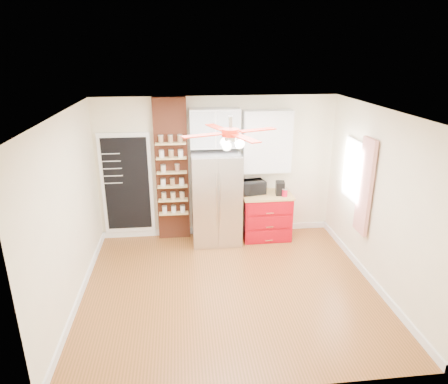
{
  "coord_description": "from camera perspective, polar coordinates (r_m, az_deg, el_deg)",
  "views": [
    {
      "loc": [
        -0.68,
        -5.28,
        3.5
      ],
      "look_at": [
        0.01,
        0.9,
        1.25
      ],
      "focal_mm": 32.0,
      "sensor_mm": 36.0,
      "label": 1
    }
  ],
  "objects": [
    {
      "name": "brick_pillar",
      "position": [
        7.52,
        -7.44,
        3.06
      ],
      "size": [
        0.6,
        0.16,
        2.7
      ],
      "primitive_type": "cube",
      "color": "brown",
      "rests_on": "floor"
    },
    {
      "name": "wall_front",
      "position": [
        3.98,
        4.62,
        -12.9
      ],
      "size": [
        4.5,
        0.02,
        2.7
      ],
      "primitive_type": "cube",
      "color": "beige",
      "rests_on": "floor"
    },
    {
      "name": "chalkboard",
      "position": [
        7.7,
        -13.69,
        1.1
      ],
      "size": [
        0.95,
        0.05,
        1.95
      ],
      "color": "white",
      "rests_on": "wall_back"
    },
    {
      "name": "curtain",
      "position": [
        6.64,
        19.49,
        0.7
      ],
      "size": [
        0.06,
        0.4,
        1.55
      ],
      "primitive_type": "cube",
      "color": "red",
      "rests_on": "wall_right"
    },
    {
      "name": "red_cabinet",
      "position": [
        7.76,
        6.03,
        -3.38
      ],
      "size": [
        0.94,
        0.64,
        0.9
      ],
      "color": "#A10511",
      "rests_on": "floor"
    },
    {
      "name": "ceiling_fan",
      "position": [
        5.43,
        0.94,
        8.43
      ],
      "size": [
        1.4,
        1.4,
        0.44
      ],
      "color": "silver",
      "rests_on": "ceiling"
    },
    {
      "name": "upper_shelf_unit",
      "position": [
        7.49,
        6.15,
        7.2
      ],
      "size": [
        0.9,
        0.3,
        1.15
      ],
      "primitive_type": "cube",
      "color": "white",
      "rests_on": "wall_back"
    },
    {
      "name": "window",
      "position": [
        7.1,
        18.09,
        2.92
      ],
      "size": [
        0.04,
        0.75,
        1.05
      ],
      "primitive_type": "cube",
      "color": "white",
      "rests_on": "wall_right"
    },
    {
      "name": "pantry_jar_beans",
      "position": [
        7.37,
        -6.72,
        3.45
      ],
      "size": [
        0.11,
        0.11,
        0.13
      ],
      "primitive_type": "cylinder",
      "rotation": [
        0.0,
        0.0,
        0.27
      ],
      "color": "#8B6047",
      "rests_on": "brick_pillar"
    },
    {
      "name": "fridge",
      "position": [
        7.42,
        -1.11,
        -0.88
      ],
      "size": [
        0.9,
        0.7,
        1.75
      ],
      "primitive_type": "cube",
      "color": "silver",
      "rests_on": "floor"
    },
    {
      "name": "upper_glass_cabinet",
      "position": [
        7.26,
        -1.32,
        9.13
      ],
      "size": [
        0.9,
        0.35,
        0.7
      ],
      "primitive_type": "cube",
      "color": "white",
      "rests_on": "wall_back"
    },
    {
      "name": "wall_right",
      "position": [
        6.41,
        21.26,
        -1.15
      ],
      "size": [
        0.02,
        4.0,
        2.7
      ],
      "primitive_type": "cube",
      "color": "beige",
      "rests_on": "floor"
    },
    {
      "name": "floor",
      "position": [
        6.37,
        0.82,
        -13.47
      ],
      "size": [
        4.5,
        4.5,
        0.0
      ],
      "primitive_type": "plane",
      "color": "brown",
      "rests_on": "ground"
    },
    {
      "name": "wall_left",
      "position": [
        5.91,
        -21.33,
        -2.91
      ],
      "size": [
        0.02,
        4.0,
        2.7
      ],
      "primitive_type": "cube",
      "color": "beige",
      "rests_on": "floor"
    },
    {
      "name": "coffee_maker",
      "position": [
        7.56,
        8.0,
        0.56
      ],
      "size": [
        0.19,
        0.23,
        0.25
      ],
      "primitive_type": "cube",
      "rotation": [
        0.0,
        0.0,
        -0.15
      ],
      "color": "black",
      "rests_on": "red_cabinet"
    },
    {
      "name": "canister_left",
      "position": [
        7.5,
        8.68,
        -0.14
      ],
      "size": [
        0.12,
        0.12,
        0.13
      ],
      "primitive_type": "cylinder",
      "rotation": [
        0.0,
        0.0,
        0.25
      ],
      "color": "red",
      "rests_on": "red_cabinet"
    },
    {
      "name": "toaster_oven",
      "position": [
        7.56,
        4.07,
        0.69
      ],
      "size": [
        0.51,
        0.4,
        0.25
      ],
      "primitive_type": "imported",
      "rotation": [
        0.0,
        0.0,
        0.22
      ],
      "color": "black",
      "rests_on": "red_cabinet"
    },
    {
      "name": "pantry_jar_oats",
      "position": [
        7.35,
        -8.67,
        3.31
      ],
      "size": [
        0.1,
        0.1,
        0.12
      ],
      "primitive_type": "cylinder",
      "rotation": [
        0.0,
        0.0,
        0.03
      ],
      "color": "beige",
      "rests_on": "brick_pillar"
    },
    {
      "name": "ceiling",
      "position": [
        5.38,
        0.96,
        11.31
      ],
      "size": [
        4.5,
        4.5,
        0.0
      ],
      "primitive_type": "plane",
      "color": "white",
      "rests_on": "wall_back"
    },
    {
      "name": "wall_back",
      "position": [
        7.62,
        -1.02,
        3.46
      ],
      "size": [
        4.5,
        0.02,
        2.7
      ],
      "primitive_type": "cube",
      "color": "beige",
      "rests_on": "floor"
    },
    {
      "name": "canister_right",
      "position": [
        7.7,
        8.29,
        0.48
      ],
      "size": [
        0.12,
        0.12,
        0.15
      ],
      "primitive_type": "cylinder",
      "rotation": [
        0.0,
        0.0,
        -0.17
      ],
      "color": "red",
      "rests_on": "red_cabinet"
    }
  ]
}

